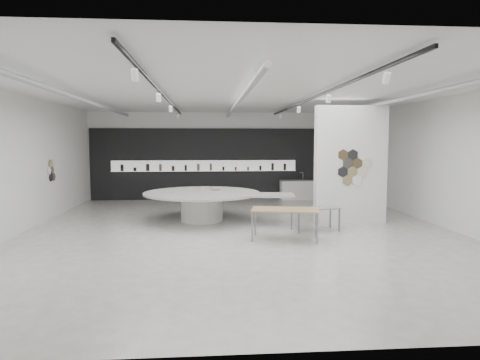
{
  "coord_description": "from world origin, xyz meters",
  "views": [
    {
      "loc": [
        -0.9,
        -11.8,
        2.48
      ],
      "look_at": [
        0.11,
        1.2,
        1.34
      ],
      "focal_mm": 32.0,
      "sensor_mm": 36.0,
      "label": 1
    }
  ],
  "objects": [
    {
      "name": "display_island",
      "position": [
        -0.99,
        1.63,
        0.61
      ],
      "size": [
        4.82,
        3.97,
        0.94
      ],
      "rotation": [
        0.0,
        0.0,
        -0.09
      ],
      "color": "white",
      "rests_on": "ground"
    },
    {
      "name": "room",
      "position": [
        -0.09,
        -0.0,
        2.07
      ],
      "size": [
        12.02,
        14.02,
        3.82
      ],
      "color": "beige",
      "rests_on": "ground"
    },
    {
      "name": "partition_column",
      "position": [
        3.5,
        1.0,
        1.8
      ],
      "size": [
        2.2,
        0.38,
        3.6
      ],
      "color": "white",
      "rests_on": "ground"
    },
    {
      "name": "back_wall_display",
      "position": [
        -0.08,
        6.93,
        1.54
      ],
      "size": [
        11.8,
        0.27,
        3.1
      ],
      "color": "black",
      "rests_on": "ground"
    },
    {
      "name": "sample_table_wood",
      "position": [
        1.09,
        -1.11,
        0.73
      ],
      "size": [
        1.83,
        1.18,
        0.79
      ],
      "rotation": [
        0.0,
        0.0,
        -0.22
      ],
      "color": "#A28653",
      "rests_on": "ground"
    },
    {
      "name": "sample_table_stone",
      "position": [
        2.15,
        -0.06,
        0.6
      ],
      "size": [
        1.36,
        0.84,
        0.66
      ],
      "rotation": [
        0.0,
        0.0,
        0.16
      ],
      "color": "gray",
      "rests_on": "ground"
    },
    {
      "name": "kitchen_counter",
      "position": [
        3.04,
        6.52,
        0.43
      ],
      "size": [
        1.52,
        0.63,
        1.18
      ],
      "rotation": [
        0.0,
        0.0,
        0.03
      ],
      "color": "white",
      "rests_on": "ground"
    }
  ]
}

